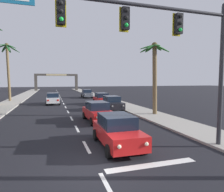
% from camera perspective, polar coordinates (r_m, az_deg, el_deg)
% --- Properties ---
extents(ground_plane, '(220.00, 220.00, 0.00)m').
position_cam_1_polar(ground_plane, '(8.54, -4.52, -19.56)').
color(ground_plane, black).
extents(sidewalk_right, '(3.20, 110.00, 0.14)m').
position_cam_1_polar(sidewalk_right, '(29.40, 1.84, -2.19)').
color(sidewalk_right, '#9E998E').
rests_on(sidewalk_right, ground).
extents(sidewalk_left, '(3.20, 110.00, 0.14)m').
position_cam_1_polar(sidewalk_left, '(28.49, -29.39, -2.98)').
color(sidewalk_left, '#9E998E').
rests_on(sidewalk_left, ground).
extents(lane_markings, '(4.28, 87.74, 0.01)m').
position_cam_1_polar(lane_markings, '(27.69, -12.58, -2.85)').
color(lane_markings, silver).
rests_on(lane_markings, ground).
extents(traffic_signal_mast, '(10.88, 0.41, 7.36)m').
position_cam_1_polar(traffic_signal_mast, '(9.57, 14.13, 16.01)').
color(traffic_signal_mast, '#2D2D33').
rests_on(traffic_signal_mast, ground).
extents(sedan_lead_at_stop_bar, '(1.98, 4.46, 1.68)m').
position_cam_1_polar(sedan_lead_at_stop_bar, '(10.53, 1.46, -9.96)').
color(sedan_lead_at_stop_bar, red).
rests_on(sedan_lead_at_stop_bar, ground).
extents(sedan_third_in_queue, '(2.10, 4.51, 1.68)m').
position_cam_1_polar(sedan_third_in_queue, '(16.90, -4.24, -4.47)').
color(sedan_third_in_queue, red).
rests_on(sedan_third_in_queue, ground).
extents(sedan_oncoming_far, '(1.95, 4.45, 1.68)m').
position_cam_1_polar(sedan_oncoming_far, '(30.39, -16.76, -0.68)').
color(sedan_oncoming_far, silver).
rests_on(sedan_oncoming_far, ground).
extents(sedan_parked_nearest_kerb, '(1.96, 4.46, 1.68)m').
position_cam_1_polar(sedan_parked_nearest_kerb, '(40.53, -7.32, 0.72)').
color(sedan_parked_nearest_kerb, '#4C515B').
rests_on(sedan_parked_nearest_kerb, ground).
extents(sedan_parked_mid_kerb, '(1.98, 4.46, 1.68)m').
position_cam_1_polar(sedan_parked_mid_kerb, '(28.95, -3.00, -0.74)').
color(sedan_parked_mid_kerb, red).
rests_on(sedan_parked_mid_kerb, ground).
extents(sedan_parked_far_kerb, '(1.96, 4.46, 1.68)m').
position_cam_1_polar(sedan_parked_far_kerb, '(23.14, -0.03, -2.04)').
color(sedan_parked_far_kerb, black).
rests_on(sedan_parked_far_kerb, ground).
extents(palm_left_third, '(4.04, 3.99, 9.64)m').
position_cam_1_polar(palm_left_third, '(37.15, -28.03, 8.93)').
color(palm_left_third, brown).
rests_on(palm_left_third, ground).
extents(palm_right_second, '(3.16, 3.17, 7.25)m').
position_cam_1_polar(palm_right_second, '(20.11, 12.23, 8.37)').
color(palm_right_second, brown).
rests_on(palm_right_second, ground).
extents(town_gateway_arch, '(14.39, 0.90, 5.85)m').
position_cam_1_polar(town_gateway_arch, '(70.68, -15.78, 4.58)').
color(town_gateway_arch, '#423D38').
rests_on(town_gateway_arch, ground).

